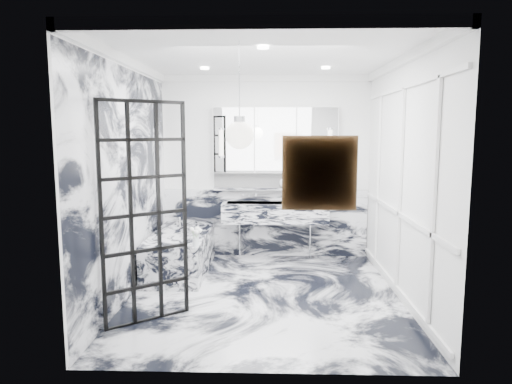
{
  "coord_description": "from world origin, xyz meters",
  "views": [
    {
      "loc": [
        0.08,
        -5.28,
        1.95
      ],
      "look_at": [
        -0.11,
        0.5,
        1.18
      ],
      "focal_mm": 32.0,
      "sensor_mm": 36.0,
      "label": 1
    }
  ],
  "objects_px": {
    "mirror_cabinet": "(275,140)",
    "bathtub": "(181,252)",
    "trough_sink": "(275,212)",
    "crittall_door": "(145,214)"
  },
  "relations": [
    {
      "from": "trough_sink",
      "to": "mirror_cabinet",
      "type": "relative_size",
      "value": 0.84
    },
    {
      "from": "bathtub",
      "to": "trough_sink",
      "type": "bearing_deg",
      "value": 26.48
    },
    {
      "from": "trough_sink",
      "to": "bathtub",
      "type": "xyz_separation_m",
      "value": [
        -1.33,
        -0.66,
        -0.45
      ]
    },
    {
      "from": "mirror_cabinet",
      "to": "bathtub",
      "type": "xyz_separation_m",
      "value": [
        -1.32,
        -0.83,
        -1.54
      ]
    },
    {
      "from": "crittall_door",
      "to": "trough_sink",
      "type": "bearing_deg",
      "value": 23.62
    },
    {
      "from": "trough_sink",
      "to": "mirror_cabinet",
      "type": "xyz_separation_m",
      "value": [
        -0.0,
        0.17,
        1.09
      ]
    },
    {
      "from": "crittall_door",
      "to": "trough_sink",
      "type": "xyz_separation_m",
      "value": [
        1.34,
        2.34,
        -0.39
      ]
    },
    {
      "from": "mirror_cabinet",
      "to": "bathtub",
      "type": "bearing_deg",
      "value": -147.94
    },
    {
      "from": "crittall_door",
      "to": "bathtub",
      "type": "xyz_separation_m",
      "value": [
        0.01,
        1.68,
        -0.85
      ]
    },
    {
      "from": "crittall_door",
      "to": "bathtub",
      "type": "distance_m",
      "value": 1.88
    }
  ]
}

